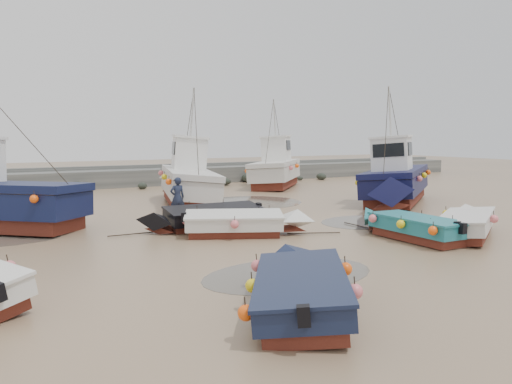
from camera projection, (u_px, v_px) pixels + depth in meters
ground at (325, 240)px, 17.65m from camera, size 120.00×120.00×0.00m
seawall at (146, 177)px, 36.75m from camera, size 60.00×4.92×1.50m
puddle_a at (289, 274)px, 13.28m from camera, size 4.88×4.88×0.01m
puddle_b at (366, 222)px, 21.22m from camera, size 4.05×4.05×0.01m
puddle_c at (0, 241)px, 17.39m from camera, size 4.03×4.03×0.01m
puddle_d at (248, 202)px, 27.44m from camera, size 6.04×6.04×0.01m
dinghy_1 at (303, 282)px, 10.70m from camera, size 4.23×5.90×1.43m
dinghy_2 at (410, 224)px, 17.76m from camera, size 2.15×5.78×1.43m
dinghy_3 at (469, 221)px, 18.41m from camera, size 5.97×4.16×1.43m
dinghy_4 at (205, 215)px, 19.70m from camera, size 6.24×2.08×1.43m
dinghy_5 at (244, 221)px, 18.39m from camera, size 5.60×3.32×1.43m
cabin_boat_1 at (186, 179)px, 26.87m from camera, size 4.46×10.25×6.22m
cabin_boat_2 at (396, 180)px, 26.63m from camera, size 9.21×7.43×6.22m
cabin_boat_3 at (278, 168)px, 35.66m from camera, size 7.24×7.63×6.22m
person at (178, 218)px, 22.38m from camera, size 0.68×0.46×1.83m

